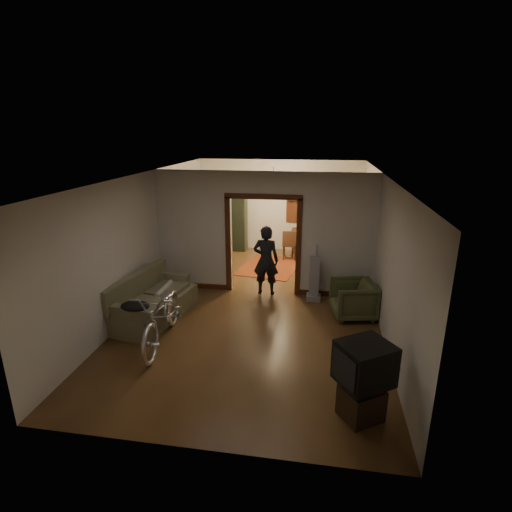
% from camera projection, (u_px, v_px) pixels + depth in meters
% --- Properties ---
extents(floor, '(5.00, 8.50, 0.01)m').
position_uv_depth(floor, '(258.00, 304.00, 8.78)').
color(floor, '#402714').
rests_on(floor, ground).
extents(ceiling, '(5.00, 8.50, 0.01)m').
position_uv_depth(ceiling, '(258.00, 175.00, 7.93)').
color(ceiling, white).
rests_on(ceiling, floor).
extents(wall_back, '(5.00, 0.02, 2.80)m').
position_uv_depth(wall_back, '(280.00, 206.00, 12.35)').
color(wall_back, beige).
rests_on(wall_back, floor).
extents(wall_left, '(0.02, 8.50, 2.80)m').
position_uv_depth(wall_left, '(146.00, 238.00, 8.74)').
color(wall_left, beige).
rests_on(wall_left, floor).
extents(wall_right, '(0.02, 8.50, 2.80)m').
position_uv_depth(wall_right, '(382.00, 248.00, 7.97)').
color(wall_right, beige).
rests_on(wall_right, floor).
extents(partition_wall, '(5.00, 0.14, 2.80)m').
position_uv_depth(partition_wall, '(263.00, 234.00, 9.06)').
color(partition_wall, beige).
rests_on(partition_wall, floor).
extents(door_casing, '(1.74, 0.20, 2.32)m').
position_uv_depth(door_casing, '(263.00, 246.00, 9.15)').
color(door_casing, '#401C0E').
rests_on(door_casing, floor).
extents(far_window, '(0.98, 0.06, 1.28)m').
position_uv_depth(far_window, '(302.00, 202.00, 12.16)').
color(far_window, black).
rests_on(far_window, wall_back).
extents(chandelier, '(0.24, 0.24, 0.24)m').
position_uv_depth(chandelier, '(273.00, 182.00, 10.42)').
color(chandelier, '#FFE0A5').
rests_on(chandelier, ceiling).
extents(light_switch, '(0.08, 0.01, 0.12)m').
position_uv_depth(light_switch, '(310.00, 243.00, 8.88)').
color(light_switch, silver).
rests_on(light_switch, partition_wall).
extents(sofa, '(1.24, 2.14, 0.93)m').
position_uv_depth(sofa, '(154.00, 297.00, 8.00)').
color(sofa, brown).
rests_on(sofa, floor).
extents(rolled_paper, '(0.10, 0.78, 0.10)m').
position_uv_depth(rolled_paper, '(164.00, 288.00, 8.24)').
color(rolled_paper, beige).
rests_on(rolled_paper, sofa).
extents(jacket, '(0.52, 0.39, 0.15)m').
position_uv_depth(jacket, '(135.00, 306.00, 7.07)').
color(jacket, black).
rests_on(jacket, sofa).
extents(bicycle, '(0.91, 2.12, 1.08)m').
position_uv_depth(bicycle, '(163.00, 315.00, 7.05)').
color(bicycle, silver).
rests_on(bicycle, floor).
extents(armchair, '(0.98, 0.96, 0.76)m').
position_uv_depth(armchair, '(353.00, 299.00, 8.08)').
color(armchair, '#434A29').
rests_on(armchair, floor).
extents(tv_stand, '(0.65, 0.64, 0.45)m').
position_uv_depth(tv_stand, '(361.00, 403.00, 5.27)').
color(tv_stand, black).
rests_on(tv_stand, floor).
extents(crt_tv, '(0.84, 0.83, 0.55)m').
position_uv_depth(crt_tv, '(365.00, 363.00, 5.08)').
color(crt_tv, black).
rests_on(crt_tv, tv_stand).
extents(vacuum, '(0.33, 0.27, 1.03)m').
position_uv_depth(vacuum, '(314.00, 279.00, 8.82)').
color(vacuum, gray).
rests_on(vacuum, floor).
extents(person, '(0.61, 0.42, 1.62)m').
position_uv_depth(person, '(266.00, 260.00, 9.11)').
color(person, black).
rests_on(person, floor).
extents(oriental_rug, '(1.81, 2.18, 0.01)m').
position_uv_depth(oriental_rug, '(270.00, 267.00, 11.13)').
color(oriental_rug, maroon).
rests_on(oriental_rug, floor).
extents(locker, '(0.94, 0.54, 1.85)m').
position_uv_depth(locker, '(232.00, 221.00, 12.50)').
color(locker, '#2B331F').
rests_on(locker, floor).
extents(globe, '(0.30, 0.30, 0.30)m').
position_uv_depth(globe, '(231.00, 188.00, 12.20)').
color(globe, '#1E5972').
rests_on(globe, locker).
extents(desk, '(1.10, 0.65, 0.80)m').
position_uv_depth(desk, '(309.00, 244.00, 11.92)').
color(desk, '#341E11').
rests_on(desk, floor).
extents(desk_chair, '(0.41, 0.41, 0.89)m').
position_uv_depth(desk_chair, '(290.00, 245.00, 11.68)').
color(desk_chair, '#341E11').
rests_on(desk_chair, floor).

